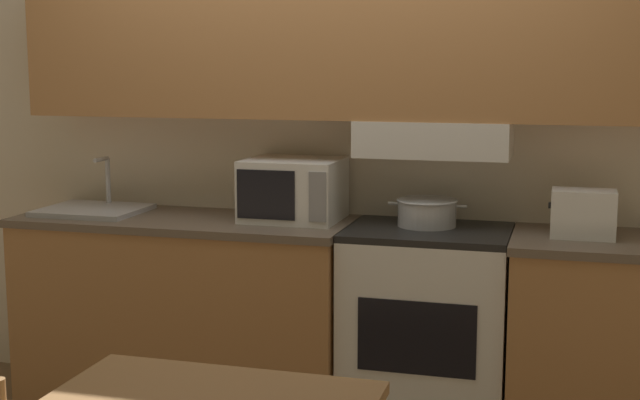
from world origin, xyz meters
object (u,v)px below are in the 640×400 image
(stove_range, at_px, (426,331))
(toaster, at_px, (583,213))
(microwave, at_px, (293,190))
(cooking_pot, at_px, (427,212))
(sink_basin, at_px, (93,209))

(stove_range, distance_m, toaster, 0.86)
(stove_range, xyz_separation_m, toaster, (0.65, -0.01, 0.56))
(microwave, bearing_deg, cooking_pot, 0.57)
(toaster, distance_m, sink_basin, 2.27)
(stove_range, distance_m, cooking_pot, 0.53)
(stove_range, xyz_separation_m, sink_basin, (-1.63, -0.02, 0.48))
(cooking_pot, xyz_separation_m, microwave, (-0.62, -0.01, 0.08))
(cooking_pot, relative_size, sink_basin, 0.73)
(cooking_pot, height_order, microwave, microwave)
(toaster, bearing_deg, sink_basin, -179.92)
(microwave, bearing_deg, toaster, -3.25)
(microwave, xyz_separation_m, toaster, (1.28, -0.07, -0.04))
(cooking_pot, distance_m, microwave, 0.62)
(cooking_pot, distance_m, sink_basin, 1.61)
(microwave, distance_m, sink_basin, 1.00)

